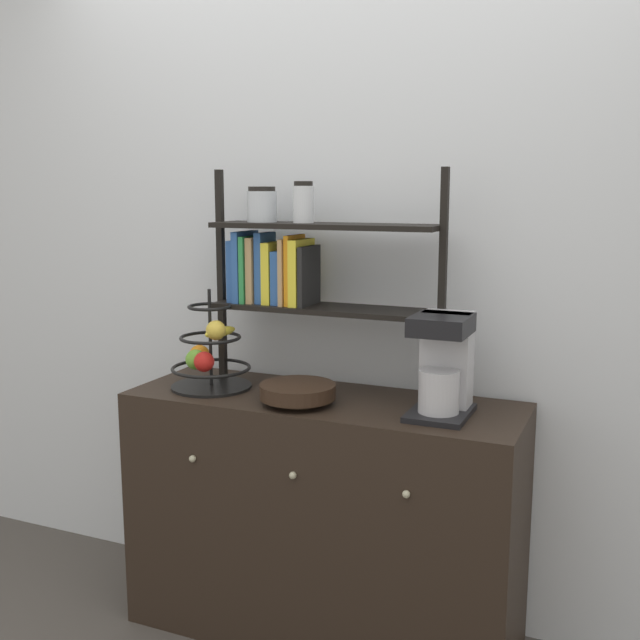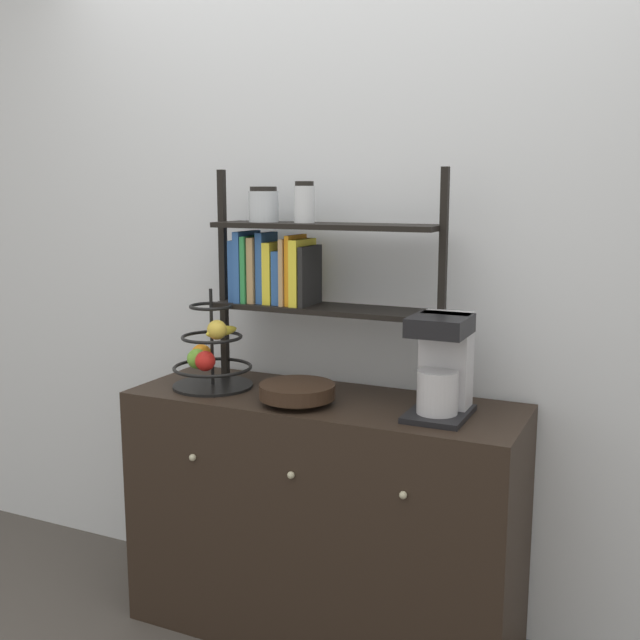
% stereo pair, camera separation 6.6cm
% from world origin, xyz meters
% --- Properties ---
extents(wall_back, '(7.00, 0.05, 2.60)m').
position_xyz_m(wall_back, '(0.00, 0.51, 1.30)').
color(wall_back, silver).
rests_on(wall_back, ground_plane).
extents(sideboard, '(1.36, 0.49, 0.87)m').
position_xyz_m(sideboard, '(0.00, 0.23, 0.43)').
color(sideboard, black).
rests_on(sideboard, ground_plane).
extents(coffee_maker, '(0.18, 0.25, 0.32)m').
position_xyz_m(coffee_maker, '(0.42, 0.22, 1.03)').
color(coffee_maker, black).
rests_on(coffee_maker, sideboard).
extents(fruit_stand, '(0.29, 0.29, 0.36)m').
position_xyz_m(fruit_stand, '(-0.43, 0.19, 0.98)').
color(fruit_stand, black).
rests_on(fruit_stand, sideboard).
extents(wooden_bowl, '(0.25, 0.25, 0.07)m').
position_xyz_m(wooden_bowl, '(-0.05, 0.14, 0.91)').
color(wooden_bowl, black).
rests_on(wooden_bowl, sideboard).
extents(shelf_hutch, '(0.85, 0.20, 0.77)m').
position_xyz_m(shelf_hutch, '(-0.16, 0.33, 1.32)').
color(shelf_hutch, black).
rests_on(shelf_hutch, sideboard).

